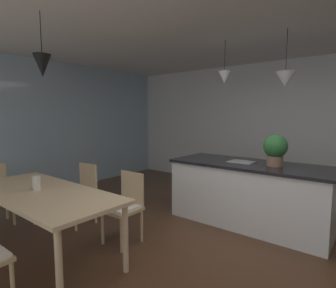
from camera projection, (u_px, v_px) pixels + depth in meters
name	position (u px, v px, depth m)	size (l,w,h in m)	color
ground_plane	(219.00, 260.00, 3.00)	(10.00, 8.40, 0.04)	#4C301E
wall_back_kitchen	(298.00, 127.00, 5.39)	(10.00, 0.12, 2.70)	silver
window_wall_left_glazing	(38.00, 127.00, 5.37)	(0.06, 8.40, 2.70)	#9EB7C6
dining_table	(42.00, 197.00, 3.00)	(2.09, 0.87, 0.75)	#D1B284
chair_far_left	(81.00, 192.00, 3.94)	(0.41, 0.41, 0.87)	tan
chair_far_right	(125.00, 205.00, 3.36)	(0.40, 0.40, 0.87)	tan
kitchen_island	(249.00, 193.00, 3.94)	(2.25, 0.93, 0.91)	white
pendant_over_table	(42.00, 66.00, 2.92)	(0.19, 0.19, 0.70)	black
pendant_over_island_main	(224.00, 77.00, 4.03)	(0.19, 0.19, 0.64)	black
pendant_over_island_aux	(285.00, 79.00, 3.50)	(0.24, 0.24, 0.74)	black
potted_plant_on_island	(275.00, 148.00, 3.65)	(0.32, 0.32, 0.43)	#8C664C
vase_on_dining_table	(37.00, 183.00, 3.03)	(0.09, 0.09, 0.16)	silver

